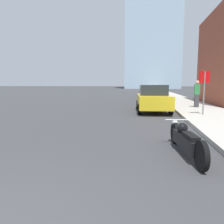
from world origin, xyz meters
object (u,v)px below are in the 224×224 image
motorcycle (185,140)px  parked_car_yellow (153,98)px  parked_car_silver (149,89)px  parked_car_red (152,92)px  stop_sign (204,85)px  pedestrian (197,93)px  parked_car_blue (151,90)px

motorcycle → parked_car_yellow: 8.51m
motorcycle → parked_car_silver: bearing=83.1°
parked_car_silver → parked_car_red: bearing=-84.2°
motorcycle → parked_car_red: bearing=83.4°
parked_car_silver → stop_sign: bearing=-80.9°
parked_car_yellow → pedestrian: pedestrian is taller
parked_car_yellow → pedestrian: 3.59m
motorcycle → parked_car_yellow: bearing=86.3°
motorcycle → stop_sign: bearing=65.5°
parked_car_yellow → pedestrian: size_ratio=2.53×
parked_car_yellow → parked_car_blue: bearing=85.0°
stop_sign → pedestrian: 3.96m
parked_car_yellow → parked_car_silver: (0.31, 35.51, -0.05)m
parked_car_red → pedestrian: bearing=-68.7°
parked_car_silver → stop_sign: stop_sign is taller
motorcycle → parked_car_yellow: (-0.52, 8.48, 0.47)m
parked_car_red → parked_car_silver: parked_car_red is taller
parked_car_blue → stop_sign: 24.97m
parked_car_red → parked_car_blue: (0.15, 11.76, -0.00)m
parked_car_blue → stop_sign: (2.06, -24.87, 0.87)m
parked_car_silver → parked_car_yellow: bearing=-84.8°
parked_car_red → pedestrian: size_ratio=2.53×
stop_sign → parked_car_blue: bearing=94.7°
motorcycle → parked_car_blue: (-0.05, 31.33, 0.45)m
motorcycle → stop_sign: (2.01, 6.46, 1.32)m
motorcycle → parked_car_blue: bearing=82.9°
pedestrian → parked_car_silver: bearing=94.7°
parked_car_silver → stop_sign: 37.60m
parked_car_red → parked_car_silver: size_ratio=1.03×
motorcycle → parked_car_blue: parked_car_blue is taller
parked_car_red → stop_sign: 13.32m
parked_car_silver → pedestrian: (2.74, -33.64, 0.31)m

